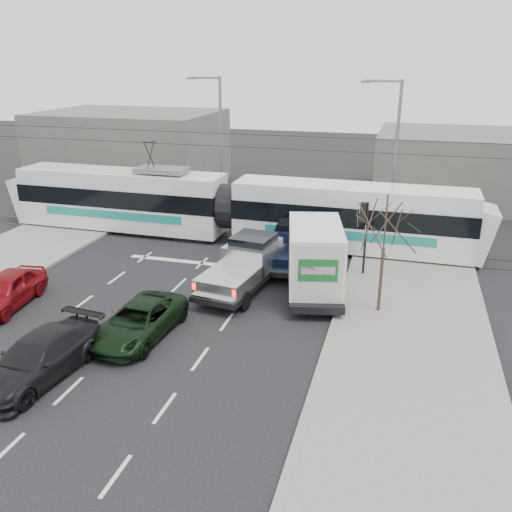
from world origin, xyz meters
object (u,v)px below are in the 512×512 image
(street_lamp_near, at_px, (393,149))
(dark_car, at_px, (39,358))
(green_car, at_px, (139,321))
(street_lamp_far, at_px, (218,137))
(silver_pickup, at_px, (246,264))
(bare_tree, at_px, (385,227))
(traffic_signal, at_px, (364,223))
(red_car, at_px, (6,290))
(box_truck, at_px, (314,258))
(tram, at_px, (229,208))
(navy_pickup, at_px, (291,246))

(street_lamp_near, height_order, dark_car, street_lamp_near)
(street_lamp_near, bearing_deg, green_car, -117.74)
(street_lamp_far, bearing_deg, silver_pickup, -65.37)
(bare_tree, height_order, street_lamp_near, street_lamp_near)
(bare_tree, bearing_deg, traffic_signal, 105.76)
(silver_pickup, distance_m, red_car, 10.55)
(silver_pickup, distance_m, box_truck, 3.18)
(green_car, distance_m, red_car, 6.84)
(bare_tree, bearing_deg, box_truck, 152.91)
(bare_tree, height_order, tram, tram)
(tram, relative_size, box_truck, 3.88)
(bare_tree, relative_size, red_car, 1.13)
(street_lamp_far, bearing_deg, street_lamp_near, -9.87)
(silver_pickup, relative_size, red_car, 1.46)
(bare_tree, relative_size, navy_pickup, 0.96)
(silver_pickup, xyz_separation_m, red_car, (-9.33, -4.92, -0.37))
(navy_pickup, bearing_deg, box_truck, -64.10)
(box_truck, height_order, navy_pickup, box_truck)
(street_lamp_far, bearing_deg, navy_pickup, -52.00)
(tram, bearing_deg, traffic_signal, -23.79)
(traffic_signal, height_order, green_car, traffic_signal)
(green_car, xyz_separation_m, dark_car, (-1.91, -3.46, 0.07))
(street_lamp_near, relative_size, street_lamp_far, 1.00)
(bare_tree, height_order, box_truck, bare_tree)
(bare_tree, relative_size, silver_pickup, 0.77)
(traffic_signal, xyz_separation_m, dark_car, (-9.53, -12.04, -2.01))
(street_lamp_far, distance_m, red_car, 18.07)
(street_lamp_far, distance_m, green_car, 18.87)
(street_lamp_far, distance_m, tram, 7.17)
(dark_car, bearing_deg, bare_tree, 43.62)
(box_truck, distance_m, dark_car, 12.28)
(red_car, height_order, dark_car, red_car)
(street_lamp_near, height_order, navy_pickup, street_lamp_near)
(traffic_signal, height_order, red_car, traffic_signal)
(traffic_signal, relative_size, red_car, 0.81)
(street_lamp_far, distance_m, dark_car, 22.01)
(street_lamp_near, relative_size, silver_pickup, 1.39)
(street_lamp_near, xyz_separation_m, street_lamp_far, (-11.50, 2.00, 0.00))
(green_car, bearing_deg, silver_pickup, 69.73)
(traffic_signal, bearing_deg, tram, 155.54)
(navy_pickup, bearing_deg, traffic_signal, -11.81)
(box_truck, xyz_separation_m, green_car, (-5.68, -6.15, -0.97))
(street_lamp_far, relative_size, silver_pickup, 1.39)
(bare_tree, bearing_deg, street_lamp_far, 131.12)
(street_lamp_far, relative_size, green_car, 1.88)
(bare_tree, height_order, navy_pickup, bare_tree)
(silver_pickup, bearing_deg, street_lamp_near, 67.95)
(box_truck, bearing_deg, red_car, -170.06)
(traffic_signal, bearing_deg, dark_car, -128.37)
(street_lamp_far, bearing_deg, bare_tree, -48.88)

